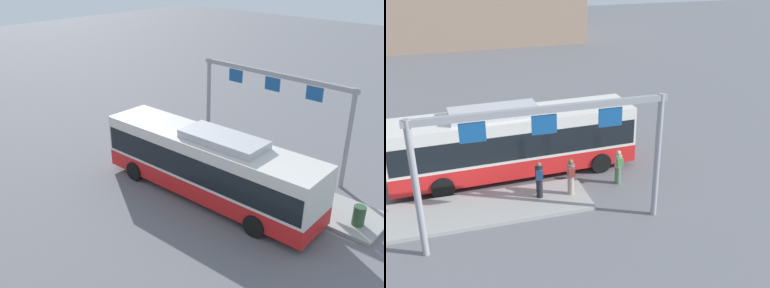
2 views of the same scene
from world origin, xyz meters
TOP-DOWN VIEW (x-y plane):
  - ground_plane at (0.00, 0.00)m, footprint 120.00×120.00m
  - platform_curb at (-2.43, -2.93)m, footprint 10.00×2.80m
  - bus_main at (-0.01, -0.00)m, footprint 11.57×3.02m
  - person_boarding at (4.32, -2.41)m, footprint 0.36×0.54m
  - person_waiting_near at (1.87, -2.98)m, footprint 0.39×0.56m
  - person_waiting_mid at (0.50, -2.84)m, footprint 0.39×0.56m
  - platform_sign_gantry at (0.20, -5.35)m, footprint 9.42×0.24m
  - trash_bin at (-6.46, -2.50)m, footprint 0.52×0.52m

SIDE VIEW (x-z plane):
  - ground_plane at x=0.00m, z-range 0.00..0.00m
  - platform_curb at x=-2.43m, z-range 0.00..0.16m
  - trash_bin at x=-6.46m, z-range 0.16..1.06m
  - person_boarding at x=4.32m, z-range 0.06..1.73m
  - person_waiting_near at x=1.87m, z-range 0.22..1.89m
  - person_waiting_mid at x=0.50m, z-range 0.22..1.89m
  - bus_main at x=-0.01m, z-range 0.08..3.54m
  - platform_sign_gantry at x=0.20m, z-range 1.16..6.36m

